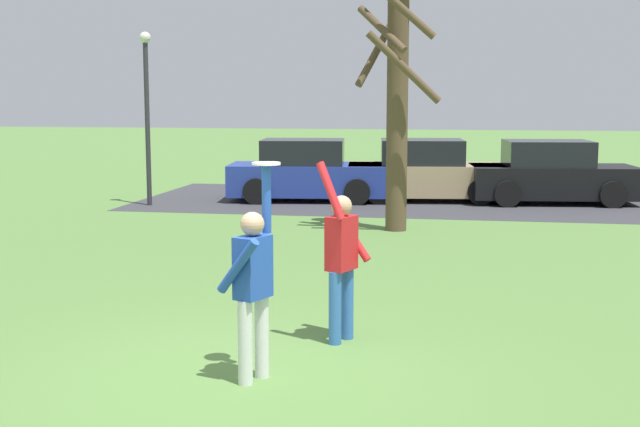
% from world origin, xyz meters
% --- Properties ---
extents(ground_plane, '(120.00, 120.00, 0.00)m').
position_xyz_m(ground_plane, '(0.00, 0.00, 0.00)').
color(ground_plane, '#567F3D').
extents(person_catcher, '(0.49, 0.59, 2.08)m').
position_xyz_m(person_catcher, '(0.15, -0.10, 0.98)').
color(person_catcher, silver).
rests_on(person_catcher, ground_plane).
extents(person_defender, '(0.58, 0.65, 2.04)m').
position_xyz_m(person_defender, '(0.78, 1.36, 0.98)').
color(person_defender, '#3366B7').
rests_on(person_defender, ground_plane).
extents(frisbee_disc, '(0.28, 0.28, 0.02)m').
position_xyz_m(frisbee_disc, '(0.24, 0.10, 2.09)').
color(frisbee_disc, white).
rests_on(frisbee_disc, person_catcher).
extents(parked_car_blue, '(4.29, 2.41, 1.59)m').
position_xyz_m(parked_car_blue, '(-2.06, 13.96, 0.73)').
color(parked_car_blue, '#233893').
rests_on(parked_car_blue, ground_plane).
extents(parked_car_tan, '(4.29, 2.41, 1.59)m').
position_xyz_m(parked_car_tan, '(0.98, 14.49, 0.73)').
color(parked_car_tan, tan).
rests_on(parked_car_tan, ground_plane).
extents(parked_car_black, '(4.29, 2.41, 1.59)m').
position_xyz_m(parked_car_black, '(4.15, 14.52, 0.73)').
color(parked_car_black, black).
rests_on(parked_car_black, ground_plane).
extents(parking_strip, '(15.36, 6.40, 0.01)m').
position_xyz_m(parking_strip, '(1.31, 14.27, 0.00)').
color(parking_strip, '#38383D').
rests_on(parking_strip, ground_plane).
extents(bare_tree_tall, '(1.79, 1.81, 6.04)m').
position_xyz_m(bare_tree_tall, '(0.66, 9.34, 3.01)').
color(bare_tree_tall, brown).
rests_on(bare_tree_tall, ground_plane).
extents(lamppost_by_lot, '(0.28, 0.28, 4.26)m').
position_xyz_m(lamppost_by_lot, '(-5.75, 12.27, 2.59)').
color(lamppost_by_lot, '#2D2D33').
rests_on(lamppost_by_lot, ground_plane).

